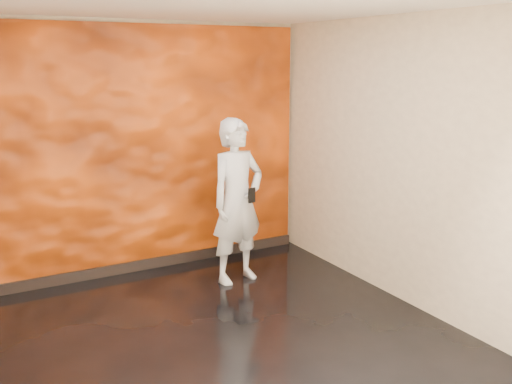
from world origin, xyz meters
name	(u,v)px	position (x,y,z in m)	size (l,w,h in m)	color
room	(213,182)	(0.00, 0.00, 1.40)	(4.02, 4.02, 2.81)	black
feature_wall	(139,151)	(0.00, 1.96, 1.38)	(3.90, 0.06, 2.75)	#F8580B
baseboard	(146,264)	(0.00, 1.92, 0.06)	(3.90, 0.04, 0.12)	black
man	(237,201)	(0.79, 1.12, 0.89)	(0.65, 0.43, 1.79)	#A4ABB6
phone	(252,195)	(0.84, 0.88, 1.00)	(0.08, 0.02, 0.16)	black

